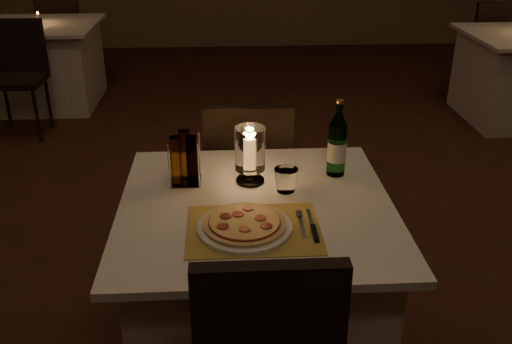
{
  "coord_description": "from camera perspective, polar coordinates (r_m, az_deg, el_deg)",
  "views": [
    {
      "loc": [
        -0.36,
        -2.46,
        1.75
      ],
      "look_at": [
        -0.25,
        -0.61,
        0.86
      ],
      "focal_mm": 40.0,
      "sensor_mm": 36.0,
      "label": 1
    }
  ],
  "objects": [
    {
      "name": "tumbler",
      "position": [
        2.16,
        3.01,
        -0.8
      ],
      "size": [
        0.09,
        0.09,
        0.09
      ],
      "primitive_type": null,
      "color": "white",
      "rests_on": "main_table"
    },
    {
      "name": "neighbor_chair_la",
      "position": [
        4.97,
        -22.74,
        9.74
      ],
      "size": [
        0.42,
        0.42,
        0.9
      ],
      "color": "black",
      "rests_on": "ground"
    },
    {
      "name": "knife",
      "position": [
        1.92,
        5.8,
        -5.79
      ],
      "size": [
        0.02,
        0.22,
        0.01
      ],
      "color": "black",
      "rests_on": "placemat"
    },
    {
      "name": "cruet_caddy",
      "position": [
        2.21,
        -7.16,
        1.1
      ],
      "size": [
        0.12,
        0.12,
        0.21
      ],
      "color": "white",
      "rests_on": "main_table"
    },
    {
      "name": "fork",
      "position": [
        1.97,
        4.52,
        -4.99
      ],
      "size": [
        0.02,
        0.18,
        0.0
      ],
      "color": "silver",
      "rests_on": "placemat"
    },
    {
      "name": "water_bottle",
      "position": [
        2.28,
        8.12,
        2.68
      ],
      "size": [
        0.08,
        0.08,
        0.31
      ],
      "color": "#57A263",
      "rests_on": "main_table"
    },
    {
      "name": "floor",
      "position": [
        3.04,
        4.13,
        -9.7
      ],
      "size": [
        8.0,
        10.0,
        0.02
      ],
      "primitive_type": "cube",
      "color": "#462216",
      "rests_on": "ground"
    },
    {
      "name": "neighbor_candle_left",
      "position": [
        5.58,
        -20.94,
        14.15
      ],
      "size": [
        0.03,
        0.03,
        0.11
      ],
      "color": "white",
      "rests_on": "neighbor_table_left"
    },
    {
      "name": "neighbor_chair_lb",
      "position": [
        6.3,
        -18.81,
        13.38
      ],
      "size": [
        0.42,
        0.42,
        0.9
      ],
      "color": "black",
      "rests_on": "ground"
    },
    {
      "name": "neighbor_chair_rb",
      "position": [
        6.0,
        22.32,
        12.29
      ],
      "size": [
        0.42,
        0.42,
        0.9
      ],
      "color": "black",
      "rests_on": "ground"
    },
    {
      "name": "pizza",
      "position": [
        1.91,
        -1.15,
        -5.14
      ],
      "size": [
        0.28,
        0.28,
        0.02
      ],
      "color": "#D8B77F",
      "rests_on": "plate"
    },
    {
      "name": "chair_far",
      "position": [
        2.81,
        -0.82,
        0.4
      ],
      "size": [
        0.42,
        0.42,
        0.9
      ],
      "color": "black",
      "rests_on": "ground"
    },
    {
      "name": "plate",
      "position": [
        1.92,
        -1.15,
        -5.55
      ],
      "size": [
        0.32,
        0.32,
        0.01
      ],
      "primitive_type": "cylinder",
      "color": "white",
      "rests_on": "placemat"
    },
    {
      "name": "neighbor_table_left",
      "position": [
        5.67,
        -20.28,
        10.07
      ],
      "size": [
        1.0,
        1.0,
        0.74
      ],
      "color": "silver",
      "rests_on": "ground"
    },
    {
      "name": "placemat",
      "position": [
        1.93,
        -0.25,
        -5.76
      ],
      "size": [
        0.45,
        0.34,
        0.0
      ],
      "primitive_type": "cube",
      "color": "#AF903C",
      "rests_on": "main_table"
    },
    {
      "name": "main_table",
      "position": [
        2.28,
        0.03,
        -11.28
      ],
      "size": [
        1.0,
        1.0,
        0.74
      ],
      "color": "silver",
      "rests_on": "ground"
    },
    {
      "name": "hurricane_candle",
      "position": [
        2.19,
        -0.61,
        2.14
      ],
      "size": [
        0.12,
        0.12,
        0.23
      ],
      "color": "white",
      "rests_on": "main_table"
    }
  ]
}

